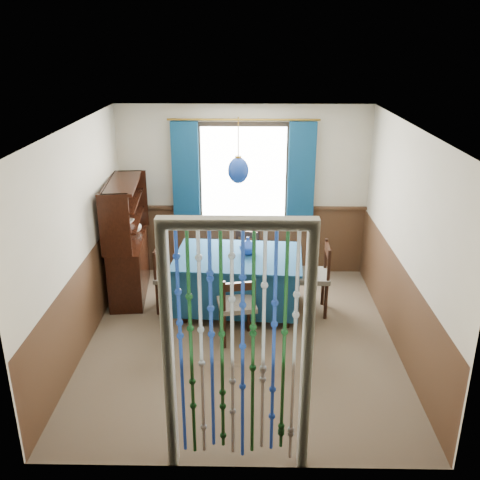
{
  "coord_description": "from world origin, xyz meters",
  "views": [
    {
      "loc": [
        0.08,
        -5.49,
        3.38
      ],
      "look_at": [
        -0.02,
        0.52,
        1.07
      ],
      "focal_mm": 40.0,
      "sensor_mm": 36.0,
      "label": 1
    }
  ],
  "objects_px": {
    "sideboard": "(128,256)",
    "vase_sideboard": "(135,225)",
    "dining_table": "(238,279)",
    "chair_near": "(237,306)",
    "pendant_lamp": "(238,170)",
    "vase_table": "(248,246)",
    "chair_left": "(169,276)",
    "chair_right": "(314,276)",
    "bowl_shelf": "(126,222)",
    "chair_far": "(245,258)"
  },
  "relations": [
    {
      "from": "vase_sideboard",
      "to": "dining_table",
      "type": "bearing_deg",
      "value": -27.91
    },
    {
      "from": "chair_far",
      "to": "chair_right",
      "type": "height_order",
      "value": "chair_right"
    },
    {
      "from": "pendant_lamp",
      "to": "vase_sideboard",
      "type": "relative_size",
      "value": 3.97
    },
    {
      "from": "chair_near",
      "to": "pendant_lamp",
      "type": "relative_size",
      "value": 1.08
    },
    {
      "from": "pendant_lamp",
      "to": "vase_sideboard",
      "type": "xyz_separation_m",
      "value": [
        -1.46,
        0.77,
        -0.97
      ]
    },
    {
      "from": "vase_table",
      "to": "vase_sideboard",
      "type": "xyz_separation_m",
      "value": [
        -1.58,
        0.7,
        0.03
      ]
    },
    {
      "from": "bowl_shelf",
      "to": "chair_far",
      "type": "bearing_deg",
      "value": 17.45
    },
    {
      "from": "vase_table",
      "to": "dining_table",
      "type": "bearing_deg",
      "value": -148.8
    },
    {
      "from": "chair_right",
      "to": "bowl_shelf",
      "type": "bearing_deg",
      "value": 85.53
    },
    {
      "from": "chair_far",
      "to": "vase_sideboard",
      "type": "height_order",
      "value": "vase_sideboard"
    },
    {
      "from": "dining_table",
      "to": "vase_table",
      "type": "relative_size",
      "value": 8.2
    },
    {
      "from": "dining_table",
      "to": "vase_table",
      "type": "xyz_separation_m",
      "value": [
        0.12,
        0.07,
        0.43
      ]
    },
    {
      "from": "chair_right",
      "to": "pendant_lamp",
      "type": "distance_m",
      "value": 1.68
    },
    {
      "from": "vase_sideboard",
      "to": "chair_right",
      "type": "bearing_deg",
      "value": -18.13
    },
    {
      "from": "chair_near",
      "to": "vase_table",
      "type": "height_order",
      "value": "vase_table"
    },
    {
      "from": "chair_near",
      "to": "vase_table",
      "type": "relative_size",
      "value": 4.18
    },
    {
      "from": "vase_table",
      "to": "sideboard",
      "type": "bearing_deg",
      "value": 166.9
    },
    {
      "from": "vase_table",
      "to": "vase_sideboard",
      "type": "distance_m",
      "value": 1.73
    },
    {
      "from": "chair_near",
      "to": "chair_far",
      "type": "height_order",
      "value": "chair_near"
    },
    {
      "from": "dining_table",
      "to": "chair_left",
      "type": "relative_size",
      "value": 1.93
    },
    {
      "from": "sideboard",
      "to": "vase_sideboard",
      "type": "height_order",
      "value": "sideboard"
    },
    {
      "from": "chair_left",
      "to": "bowl_shelf",
      "type": "height_order",
      "value": "bowl_shelf"
    },
    {
      "from": "chair_left",
      "to": "sideboard",
      "type": "relative_size",
      "value": 0.54
    },
    {
      "from": "sideboard",
      "to": "vase_sideboard",
      "type": "distance_m",
      "value": 0.47
    },
    {
      "from": "dining_table",
      "to": "chair_right",
      "type": "bearing_deg",
      "value": 2.74
    },
    {
      "from": "chair_left",
      "to": "chair_near",
      "type": "bearing_deg",
      "value": 48.86
    },
    {
      "from": "vase_table",
      "to": "bowl_shelf",
      "type": "distance_m",
      "value": 1.61
    },
    {
      "from": "bowl_shelf",
      "to": "pendant_lamp",
      "type": "bearing_deg",
      "value": -9.54
    },
    {
      "from": "dining_table",
      "to": "sideboard",
      "type": "bearing_deg",
      "value": 167.33
    },
    {
      "from": "sideboard",
      "to": "bowl_shelf",
      "type": "distance_m",
      "value": 0.6
    },
    {
      "from": "sideboard",
      "to": "chair_far",
      "type": "bearing_deg",
      "value": 4.23
    },
    {
      "from": "chair_left",
      "to": "vase_table",
      "type": "xyz_separation_m",
      "value": [
        1.02,
        0.04,
        0.41
      ]
    },
    {
      "from": "chair_near",
      "to": "pendant_lamp",
      "type": "xyz_separation_m",
      "value": [
        -0.0,
        0.76,
        1.42
      ]
    },
    {
      "from": "chair_near",
      "to": "vase_sideboard",
      "type": "distance_m",
      "value": 2.16
    },
    {
      "from": "chair_near",
      "to": "bowl_shelf",
      "type": "distance_m",
      "value": 1.9
    },
    {
      "from": "chair_right",
      "to": "bowl_shelf",
      "type": "height_order",
      "value": "bowl_shelf"
    },
    {
      "from": "chair_right",
      "to": "vase_table",
      "type": "xyz_separation_m",
      "value": [
        -0.84,
        0.09,
        0.37
      ]
    },
    {
      "from": "sideboard",
      "to": "bowl_shelf",
      "type": "relative_size",
      "value": 7.08
    },
    {
      "from": "bowl_shelf",
      "to": "vase_sideboard",
      "type": "xyz_separation_m",
      "value": [
        0.0,
        0.53,
        -0.23
      ]
    },
    {
      "from": "bowl_shelf",
      "to": "vase_table",
      "type": "bearing_deg",
      "value": -6.25
    },
    {
      "from": "vase_table",
      "to": "chair_far",
      "type": "bearing_deg",
      "value": 94.05
    },
    {
      "from": "chair_left",
      "to": "vase_sideboard",
      "type": "bearing_deg",
      "value": -143.02
    },
    {
      "from": "chair_far",
      "to": "vase_sideboard",
      "type": "relative_size",
      "value": 4.1
    },
    {
      "from": "chair_far",
      "to": "sideboard",
      "type": "bearing_deg",
      "value": 26.91
    },
    {
      "from": "chair_left",
      "to": "sideboard",
      "type": "xyz_separation_m",
      "value": [
        -0.62,
        0.42,
        0.11
      ]
    },
    {
      "from": "chair_left",
      "to": "chair_right",
      "type": "bearing_deg",
      "value": 88.52
    },
    {
      "from": "dining_table",
      "to": "sideboard",
      "type": "distance_m",
      "value": 1.59
    },
    {
      "from": "bowl_shelf",
      "to": "chair_right",
      "type": "bearing_deg",
      "value": -6.26
    },
    {
      "from": "chair_right",
      "to": "vase_sideboard",
      "type": "xyz_separation_m",
      "value": [
        -2.42,
        0.79,
        0.4
      ]
    },
    {
      "from": "bowl_shelf",
      "to": "vase_sideboard",
      "type": "height_order",
      "value": "bowl_shelf"
    }
  ]
}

